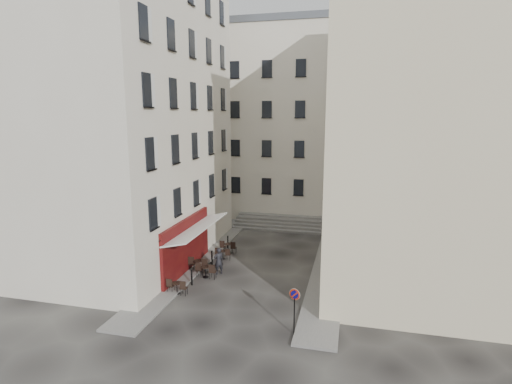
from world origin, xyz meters
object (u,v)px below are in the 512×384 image
(bistro_table_a, at_px, (177,287))
(pedestrian, at_px, (219,261))
(bistro_table_b, at_px, (206,271))
(no_parking_sign, at_px, (294,303))

(bistro_table_a, relative_size, pedestrian, 0.70)
(bistro_table_b, xyz_separation_m, pedestrian, (0.56, 0.80, 0.39))
(no_parking_sign, relative_size, pedestrian, 1.30)
(no_parking_sign, bearing_deg, bistro_table_a, 177.10)
(no_parking_sign, xyz_separation_m, pedestrian, (-5.74, 6.05, -0.73))
(no_parking_sign, bearing_deg, pedestrian, 151.40)
(bistro_table_b, relative_size, pedestrian, 0.76)
(bistro_table_a, bearing_deg, pedestrian, 68.86)
(no_parking_sign, height_order, bistro_table_a, no_parking_sign)
(pedestrian, bearing_deg, no_parking_sign, 92.84)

